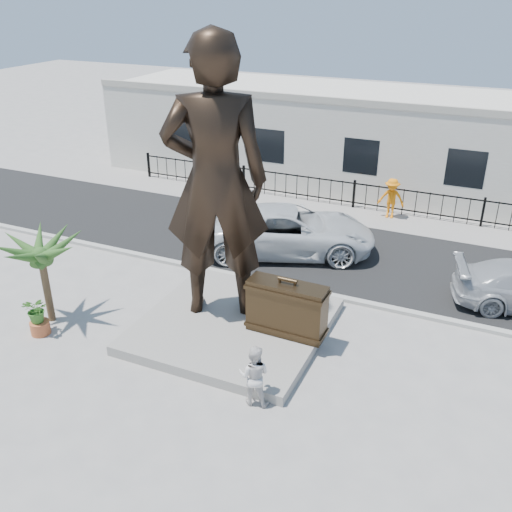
{
  "coord_description": "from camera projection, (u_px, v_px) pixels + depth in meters",
  "views": [
    {
      "loc": [
        5.94,
        -11.23,
        9.31
      ],
      "look_at": [
        0.0,
        2.0,
        2.3
      ],
      "focal_mm": 40.0,
      "sensor_mm": 36.0,
      "label": 1
    }
  ],
  "objects": [
    {
      "name": "ground",
      "position": [
        226.0,
        361.0,
        15.46
      ],
      "size": [
        100.0,
        100.0,
        0.0
      ],
      "primitive_type": "plane",
      "color": "#9E9991",
      "rests_on": "ground"
    },
    {
      "name": "curb",
      "position": [
        286.0,
        286.0,
        19.14
      ],
      "size": [
        40.0,
        0.25,
        0.12
      ],
      "primitive_type": "cube",
      "color": "#A5A399",
      "rests_on": "ground"
    },
    {
      "name": "shrub",
      "position": [
        37.0,
        310.0,
        16.35
      ],
      "size": [
        0.72,
        0.62,
        0.8
      ],
      "primitive_type": "imported",
      "rotation": [
        0.0,
        0.0,
        -0.0
      ],
      "color": "#366D23",
      "rests_on": "planter"
    },
    {
      "name": "palm_tree",
      "position": [
        52.0,
        320.0,
        17.38
      ],
      "size": [
        1.8,
        1.8,
        3.2
      ],
      "primitive_type": null,
      "color": "#2A4F1C",
      "rests_on": "ground"
    },
    {
      "name": "planter",
      "position": [
        40.0,
        328.0,
        16.61
      ],
      "size": [
        0.56,
        0.56,
        0.4
      ],
      "primitive_type": "cylinder",
      "color": "#B5592F",
      "rests_on": "ground"
    },
    {
      "name": "tourist",
      "position": [
        254.0,
        375.0,
        13.63
      ],
      "size": [
        0.89,
        0.75,
        1.61
      ],
      "primitive_type": "imported",
      "rotation": [
        0.0,
        0.0,
        3.34
      ],
      "color": "silver",
      "rests_on": "ground"
    },
    {
      "name": "suitcase",
      "position": [
        287.0,
        308.0,
        15.88
      ],
      "size": [
        2.23,
        0.75,
        1.56
      ],
      "primitive_type": "cube",
      "rotation": [
        0.0,
        0.0,
        -0.02
      ],
      "color": "#332515",
      "rests_on": "plinth"
    },
    {
      "name": "car_white",
      "position": [
        289.0,
        230.0,
        21.33
      ],
      "size": [
        7.0,
        5.09,
        1.77
      ],
      "primitive_type": "imported",
      "rotation": [
        0.0,
        0.0,
        1.95
      ],
      "color": "silver",
      "rests_on": "street"
    },
    {
      "name": "worker",
      "position": [
        391.0,
        198.0,
        24.47
      ],
      "size": [
        1.13,
        0.65,
        1.75
      ],
      "primitive_type": "imported",
      "rotation": [
        0.0,
        0.0,
        -0.0
      ],
      "color": "orange",
      "rests_on": "far_sidewalk"
    },
    {
      "name": "plinth",
      "position": [
        234.0,
        325.0,
        16.82
      ],
      "size": [
        5.2,
        5.2,
        0.3
      ],
      "primitive_type": "cube",
      "color": "gray",
      "rests_on": "ground"
    },
    {
      "name": "far_sidewalk",
      "position": [
        348.0,
        213.0,
        25.32
      ],
      "size": [
        40.0,
        2.5,
        0.02
      ],
      "primitive_type": "cube",
      "color": "#9E9991",
      "rests_on": "ground"
    },
    {
      "name": "building",
      "position": [
        379.0,
        139.0,
        28.47
      ],
      "size": [
        28.0,
        7.0,
        4.4
      ],
      "primitive_type": "cube",
      "color": "silver",
      "rests_on": "ground"
    },
    {
      "name": "street",
      "position": [
        319.0,
        248.0,
        22.03
      ],
      "size": [
        40.0,
        7.0,
        0.01
      ],
      "primitive_type": "cube",
      "color": "black",
      "rests_on": "ground"
    },
    {
      "name": "statue",
      "position": [
        215.0,
        182.0,
        15.68
      ],
      "size": [
        3.47,
        2.96,
        8.07
      ],
      "primitive_type": "imported",
      "rotation": [
        0.0,
        0.0,
        3.56
      ],
      "color": "black",
      "rests_on": "plinth"
    },
    {
      "name": "fence",
      "position": [
        354.0,
        195.0,
        25.72
      ],
      "size": [
        22.0,
        0.1,
        1.2
      ],
      "primitive_type": "cube",
      "color": "black",
      "rests_on": "ground"
    }
  ]
}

